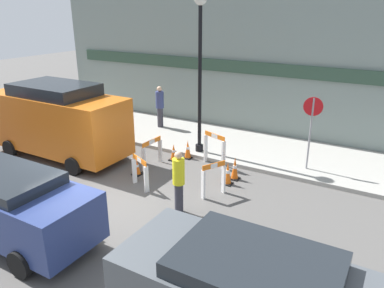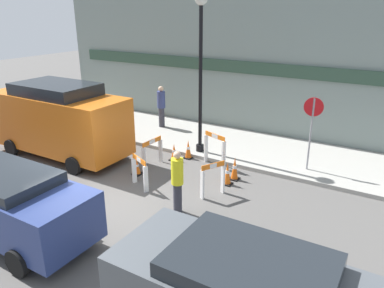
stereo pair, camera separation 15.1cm
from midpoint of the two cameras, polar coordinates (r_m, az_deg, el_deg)
ground_plane at (r=10.54m, az=-13.98°, el=-9.70°), size 60.00×60.00×0.00m
sidewalk_slab at (r=15.18m, az=2.83°, el=0.63°), size 18.00×3.68×0.13m
storefront_facade at (r=16.20m, az=6.27°, el=11.59°), size 18.00×0.22×5.50m
streetlamp_post at (r=12.99m, az=1.67°, el=13.54°), size 0.44×0.44×5.48m
stop_sign at (r=12.37m, az=18.14°, el=3.16°), size 0.60×0.11×2.40m
barricade_0 at (r=10.72m, az=3.60°, el=-5.28°), size 0.48×0.74×1.02m
barricade_1 at (r=12.73m, az=3.82°, el=-0.65°), size 0.93×0.43×1.14m
barricade_2 at (r=12.74m, az=-5.74°, el=-1.13°), size 0.17×0.96×0.97m
barricade_3 at (r=11.30m, az=-7.60°, el=-4.12°), size 0.82×0.48×0.97m
traffic_cone_0 at (r=12.27m, az=-8.03°, el=-3.48°), size 0.30×0.30×0.54m
traffic_cone_1 at (r=11.51m, az=5.79°, el=-4.53°), size 0.30×0.30×0.73m
traffic_cone_2 at (r=13.41m, az=-0.26°, el=-0.86°), size 0.30×0.30×0.68m
traffic_cone_3 at (r=13.25m, az=-2.43°, el=-1.30°), size 0.30×0.30×0.61m
traffic_cone_4 at (r=11.85m, az=6.88°, el=-3.78°), size 0.30×0.30×0.74m
person_worker at (r=9.71m, az=-1.80°, el=-5.51°), size 0.43×0.43×1.73m
person_pedestrian at (r=16.43m, az=-4.44°, el=5.92°), size 0.49×0.49×1.81m
parked_car_1 at (r=9.73m, az=-26.01°, el=-7.64°), size 4.58×1.86×1.66m
work_van at (r=14.14m, az=-19.28°, el=3.84°), size 5.23×2.15×2.67m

